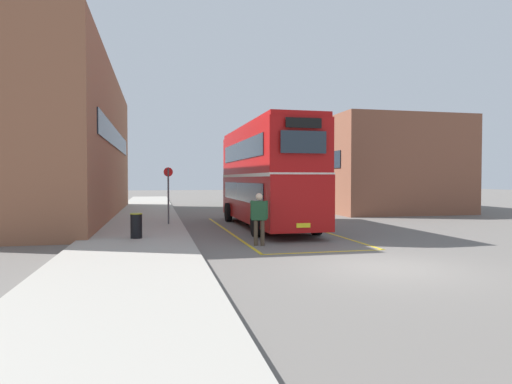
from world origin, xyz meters
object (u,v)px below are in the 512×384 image
Objects in this scene: double_decker_bus at (266,174)px; single_deck_bus at (255,186)px; litter_bin at (136,226)px; pedestrian_boarding at (259,215)px; bus_stop_sign at (168,190)px.

single_deck_bus is (3.75, 19.15, -0.88)m from double_decker_bus.
double_decker_bus is 11.68× the size of litter_bin.
pedestrian_boarding is 7.37m from bus_stop_sign.
double_decker_bus is at bearing 73.64° from pedestrian_boarding.
double_decker_bus is at bearing 32.88° from litter_bin.
bus_stop_sign is (1.28, 4.93, 1.17)m from litter_bin.
bus_stop_sign is (-8.26, -17.96, 0.13)m from single_deck_bus.
single_deck_bus is at bearing 65.31° from bus_stop_sign.
litter_bin is (-5.78, -3.74, -1.92)m from double_decker_bus.
litter_bin is (-4.15, 1.82, -0.46)m from pedestrian_boarding.
litter_bin is (-9.53, -22.89, -1.04)m from single_deck_bus.
litter_bin is at bearing -104.51° from bus_stop_sign.
pedestrian_boarding is 4.55m from litter_bin.
double_decker_bus is 19.54m from single_deck_bus.
bus_stop_sign is at bearing 75.49° from litter_bin.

